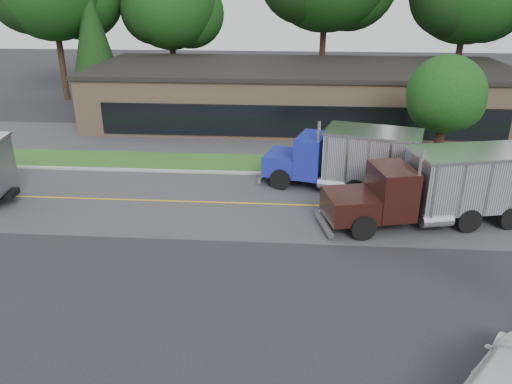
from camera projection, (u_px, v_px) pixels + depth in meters
ground at (245, 314)px, 16.66m from camera, size 140.00×140.00×0.00m
road at (262, 204)px, 24.94m from camera, size 60.00×8.00×0.02m
center_line at (262, 204)px, 24.94m from camera, size 60.00×0.12×0.01m
curb at (266, 174)px, 28.80m from camera, size 60.00×0.30×0.12m
grass_verge at (268, 164)px, 30.45m from camera, size 60.00×3.40×0.03m
far_parking at (272, 140)px, 35.05m from camera, size 60.00×7.00×0.02m
strip_mall at (300, 95)px, 39.66m from camera, size 32.00×12.00×4.00m
tree_far_b at (172, 6)px, 45.50m from camera, size 9.08×8.55×12.95m
evergreen_left at (93, 38)px, 43.08m from camera, size 4.66×4.66×10.59m
tree_verge at (446, 98)px, 28.19m from camera, size 4.65×4.37×6.63m
dump_truck_blue at (350, 158)px, 25.96m from camera, size 8.34×4.58×3.36m
dump_truck_maroon at (444, 185)px, 22.41m from camera, size 9.89×4.53×3.36m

